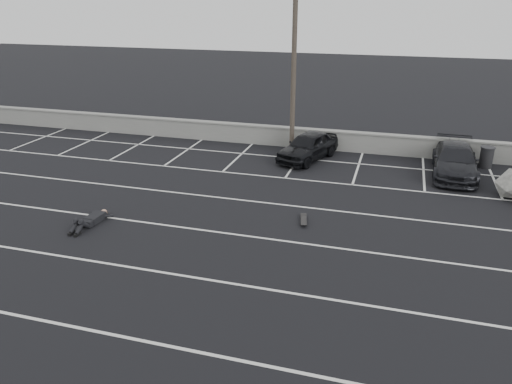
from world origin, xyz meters
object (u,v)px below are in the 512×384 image
(trash_bin, at_px, (486,157))
(person, at_px, (95,215))
(car_left, at_px, (308,146))
(utility_pole, at_px, (294,59))
(skateboard, at_px, (304,220))
(car_right, at_px, (455,161))

(trash_bin, bearing_deg, person, -143.73)
(car_left, distance_m, trash_bin, 8.44)
(utility_pole, relative_size, person, 3.64)
(trash_bin, height_order, person, trash_bin)
(skateboard, bearing_deg, utility_pole, 93.58)
(car_left, height_order, utility_pole, utility_pole)
(person, bearing_deg, car_right, 37.99)
(car_left, bearing_deg, skateboard, -60.28)
(car_left, relative_size, car_right, 0.86)
(trash_bin, bearing_deg, car_right, -135.43)
(skateboard, bearing_deg, person, -176.04)
(car_left, distance_m, utility_pole, 4.37)
(car_left, height_order, trash_bin, car_left)
(car_left, relative_size, trash_bin, 3.92)
(car_left, xyz_separation_m, utility_pole, (-1.09, 1.20, 4.06))
(person, distance_m, skateboard, 7.58)
(car_right, relative_size, person, 1.82)
(person, bearing_deg, utility_pole, 67.97)
(car_left, relative_size, skateboard, 4.62)
(car_left, bearing_deg, utility_pole, 152.27)
(car_left, height_order, person, car_left)
(trash_bin, bearing_deg, skateboard, -129.88)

